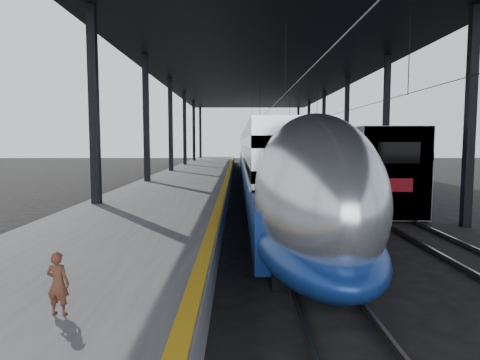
{
  "coord_description": "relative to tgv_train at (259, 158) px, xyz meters",
  "views": [
    {
      "loc": [
        0.05,
        -12.62,
        3.56
      ],
      "look_at": [
        0.15,
        4.66,
        2.0
      ],
      "focal_mm": 32.0,
      "sensor_mm": 36.0,
      "label": 1
    }
  ],
  "objects": [
    {
      "name": "ground",
      "position": [
        -2.0,
        -25.96,
        -2.07
      ],
      "size": [
        160.0,
        160.0,
        0.0
      ],
      "primitive_type": "plane",
      "color": "black",
      "rests_on": "ground"
    },
    {
      "name": "platform",
      "position": [
        -5.5,
        -5.96,
        -1.57
      ],
      "size": [
        6.0,
        80.0,
        1.0
      ],
      "primitive_type": "cube",
      "color": "#4C4C4F",
      "rests_on": "ground"
    },
    {
      "name": "yellow_strip",
      "position": [
        -2.7,
        -5.96,
        -1.06
      ],
      "size": [
        0.3,
        80.0,
        0.01
      ],
      "primitive_type": "cube",
      "color": "#C88F12",
      "rests_on": "platform"
    },
    {
      "name": "rails",
      "position": [
        2.5,
        -5.96,
        -1.99
      ],
      "size": [
        6.52,
        80.0,
        0.16
      ],
      "color": "slate",
      "rests_on": "ground"
    },
    {
      "name": "canopy",
      "position": [
        -0.1,
        -5.96,
        7.05
      ],
      "size": [
        18.0,
        75.0,
        9.47
      ],
      "color": "black",
      "rests_on": "ground"
    },
    {
      "name": "tgv_train",
      "position": [
        0.0,
        0.0,
        0.0
      ],
      "size": [
        3.09,
        65.2,
        4.42
      ],
      "color": "silver",
      "rests_on": "ground"
    },
    {
      "name": "second_train",
      "position": [
        5.0,
        7.12,
        0.08
      ],
      "size": [
        3.08,
        56.05,
        4.24
      ],
      "color": "navy",
      "rests_on": "ground"
    },
    {
      "name": "child",
      "position": [
        -4.6,
        -32.43,
        -0.59
      ],
      "size": [
        0.38,
        0.28,
        0.95
      ],
      "primitive_type": "imported",
      "rotation": [
        0.0,
        0.0,
        3.0
      ],
      "color": "#522A1B",
      "rests_on": "platform"
    }
  ]
}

